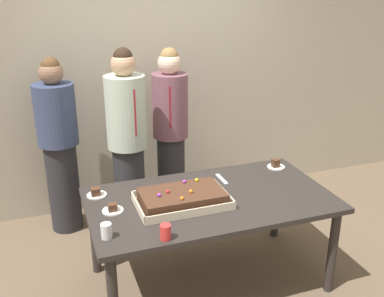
# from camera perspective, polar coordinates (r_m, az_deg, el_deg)

# --- Properties ---
(ground_plane) EXTENTS (12.00, 12.00, 0.00)m
(ground_plane) POSITION_cam_1_polar(r_m,az_deg,el_deg) (3.75, 2.17, -16.35)
(ground_plane) COLOR brown
(interior_back_panel) EXTENTS (8.00, 0.12, 3.00)m
(interior_back_panel) POSITION_cam_1_polar(r_m,az_deg,el_deg) (4.57, -5.10, 11.14)
(interior_back_panel) COLOR #B2A893
(interior_back_panel) RESTS_ON ground_plane
(party_table) EXTENTS (1.81, 1.00, 0.74)m
(party_table) POSITION_cam_1_polar(r_m,az_deg,el_deg) (3.39, 2.32, -7.45)
(party_table) COLOR #2D2826
(party_table) RESTS_ON ground_plane
(sheet_cake) EXTENTS (0.66, 0.42, 0.12)m
(sheet_cake) POSITION_cam_1_polar(r_m,az_deg,el_deg) (3.24, -1.25, -6.33)
(sheet_cake) COLOR beige
(sheet_cake) RESTS_ON party_table
(plated_slice_near_left) EXTENTS (0.15, 0.15, 0.07)m
(plated_slice_near_left) POSITION_cam_1_polar(r_m,az_deg,el_deg) (3.44, -12.11, -5.58)
(plated_slice_near_left) COLOR white
(plated_slice_near_left) RESTS_ON party_table
(plated_slice_near_right) EXTENTS (0.15, 0.15, 0.08)m
(plated_slice_near_right) POSITION_cam_1_polar(r_m,az_deg,el_deg) (3.92, 10.62, -2.09)
(plated_slice_near_right) COLOR white
(plated_slice_near_right) RESTS_ON party_table
(plated_slice_far_left) EXTENTS (0.15, 0.15, 0.06)m
(plated_slice_far_left) POSITION_cam_1_polar(r_m,az_deg,el_deg) (3.21, -10.07, -7.60)
(plated_slice_far_left) COLOR white
(plated_slice_far_left) RESTS_ON party_table
(drink_cup_nearest) EXTENTS (0.07, 0.07, 0.10)m
(drink_cup_nearest) POSITION_cam_1_polar(r_m,az_deg,el_deg) (2.84, -3.38, -10.58)
(drink_cup_nearest) COLOR red
(drink_cup_nearest) RESTS_ON party_table
(drink_cup_middle) EXTENTS (0.07, 0.07, 0.10)m
(drink_cup_middle) POSITION_cam_1_polar(r_m,az_deg,el_deg) (2.90, -10.85, -10.27)
(drink_cup_middle) COLOR white
(drink_cup_middle) RESTS_ON party_table
(cake_server_utensil) EXTENTS (0.03, 0.20, 0.01)m
(cake_server_utensil) POSITION_cam_1_polar(r_m,az_deg,el_deg) (3.65, 3.81, -3.90)
(cake_server_utensil) COLOR silver
(cake_server_utensil) RESTS_ON party_table
(person_serving_front) EXTENTS (0.35, 0.35, 1.74)m
(person_serving_front) POSITION_cam_1_polar(r_m,az_deg,el_deg) (4.00, -8.21, 0.70)
(person_serving_front) COLOR #28282D
(person_serving_front) RESTS_ON ground_plane
(person_green_shirt_behind) EXTENTS (0.34, 0.34, 1.68)m
(person_green_shirt_behind) POSITION_cam_1_polar(r_m,az_deg,el_deg) (4.32, -2.75, 2.11)
(person_green_shirt_behind) COLOR #28282D
(person_green_shirt_behind) RESTS_ON ground_plane
(person_striped_tie_right) EXTENTS (0.36, 0.36, 1.65)m
(person_striped_tie_right) POSITION_cam_1_polar(r_m,az_deg,el_deg) (4.24, -16.57, 0.40)
(person_striped_tie_right) COLOR #28282D
(person_striped_tie_right) RESTS_ON ground_plane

